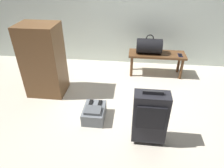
# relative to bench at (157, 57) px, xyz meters

# --- Properties ---
(ground_plane) EXTENTS (6.60, 6.60, 0.00)m
(ground_plane) POSITION_rel_bench_xyz_m (-0.41, -1.10, -0.35)
(ground_plane) COLOR beige
(bench) EXTENTS (1.00, 0.36, 0.42)m
(bench) POSITION_rel_bench_xyz_m (0.00, 0.00, 0.00)
(bench) COLOR brown
(bench) RESTS_ON ground
(duffel_bag_black) EXTENTS (0.44, 0.26, 0.34)m
(duffel_bag_black) POSITION_rel_bench_xyz_m (-0.15, -0.00, 0.20)
(duffel_bag_black) COLOR black
(duffel_bag_black) RESTS_ON bench
(cell_phone) EXTENTS (0.07, 0.14, 0.01)m
(cell_phone) POSITION_rel_bench_xyz_m (0.39, -0.05, 0.07)
(cell_phone) COLOR #191E4C
(cell_phone) RESTS_ON bench
(suitcase_upright_charcoal) EXTENTS (0.38, 0.21, 0.71)m
(suitcase_upright_charcoal) POSITION_rel_bench_xyz_m (-0.20, -1.67, 0.01)
(suitcase_upright_charcoal) COLOR black
(suitcase_upright_charcoal) RESTS_ON ground
(backpack_grey) EXTENTS (0.28, 0.38, 0.21)m
(backpack_grey) POSITION_rel_bench_xyz_m (-0.90, -1.35, -0.26)
(backpack_grey) COLOR slate
(backpack_grey) RESTS_ON ground
(side_cabinet) EXTENTS (0.56, 0.44, 1.10)m
(side_cabinet) POSITION_rel_bench_xyz_m (-1.76, -0.79, 0.20)
(side_cabinet) COLOR brown
(side_cabinet) RESTS_ON ground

